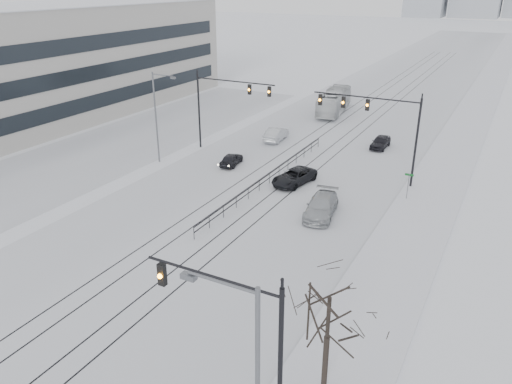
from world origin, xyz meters
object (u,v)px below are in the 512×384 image
object	(u,v)px
sedan_sb_outer	(276,134)
sedan_nb_far	(380,142)
sedan_nb_front	(294,177)
box_truck	(334,102)
sedan_sb_inner	(231,159)
bare_tree	(329,308)
traffic_mast_near	(243,330)
sedan_nb_right	(321,206)

from	to	relation	value
sedan_sb_outer	sedan_nb_far	bearing A→B (deg)	-171.63
sedan_sb_outer	sedan_nb_front	bearing A→B (deg)	117.16
box_truck	sedan_sb_inner	bearing A→B (deg)	78.22
sedan_sb_inner	sedan_nb_far	bearing A→B (deg)	-142.15
bare_tree	sedan_nb_front	bearing A→B (deg)	117.03
sedan_nb_far	box_truck	world-z (taller)	box_truck
traffic_mast_near	sedan_sb_inner	bearing A→B (deg)	121.53
sedan_nb_front	sedan_sb_outer	bearing A→B (deg)	134.10
traffic_mast_near	sedan_nb_front	size ratio (longest dim) A/B	1.44
bare_tree	box_truck	bearing A→B (deg)	109.32
sedan_sb_outer	box_truck	bearing A→B (deg)	-100.87
bare_tree	traffic_mast_near	bearing A→B (deg)	-128.76
bare_tree	sedan_sb_outer	size ratio (longest dim) A/B	1.34
traffic_mast_near	sedan_nb_right	bearing A→B (deg)	102.10
sedan_nb_right	sedan_nb_far	size ratio (longest dim) A/B	1.33
sedan_sb_inner	sedan_nb_far	distance (m)	16.96
sedan_sb_outer	sedan_nb_front	world-z (taller)	sedan_sb_outer
box_truck	sedan_nb_right	bearing A→B (deg)	100.25
sedan_sb_inner	box_truck	distance (m)	25.00
traffic_mast_near	sedan_nb_right	world-z (taller)	traffic_mast_near
traffic_mast_near	bare_tree	xyz separation A→B (m)	(2.41, 3.00, -0.07)
sedan_nb_far	sedan_sb_inner	bearing A→B (deg)	-132.39
traffic_mast_near	sedan_sb_inner	distance (m)	31.41
bare_tree	sedan_nb_far	size ratio (longest dim) A/B	1.56
sedan_sb_inner	sedan_sb_outer	xyz separation A→B (m)	(0.31, 9.55, 0.14)
bare_tree	sedan_nb_right	bearing A→B (deg)	111.53
sedan_nb_right	sedan_sb_inner	bearing A→B (deg)	141.79
sedan_sb_outer	box_truck	size ratio (longest dim) A/B	0.41
sedan_nb_front	sedan_nb_right	world-z (taller)	sedan_nb_right
box_truck	bare_tree	bearing A→B (deg)	101.46
sedan_nb_front	traffic_mast_near	bearing A→B (deg)	-59.34
bare_tree	sedan_nb_right	world-z (taller)	bare_tree
sedan_sb_inner	sedan_nb_right	world-z (taller)	sedan_nb_right
traffic_mast_near	sedan_nb_far	bearing A→B (deg)	96.88
sedan_nb_front	box_truck	world-z (taller)	box_truck
sedan_sb_outer	bare_tree	bearing A→B (deg)	113.38
sedan_sb_inner	sedan_nb_right	xyz separation A→B (m)	(12.02, -6.60, 0.15)
sedan_nb_far	box_truck	size ratio (longest dim) A/B	0.35
bare_tree	sedan_sb_inner	size ratio (longest dim) A/B	1.71
bare_tree	sedan_sb_inner	bearing A→B (deg)	128.46
traffic_mast_near	sedan_sb_outer	xyz separation A→B (m)	(-15.99, 36.11, -3.81)
sedan_sb_inner	sedan_nb_front	world-z (taller)	sedan_nb_front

